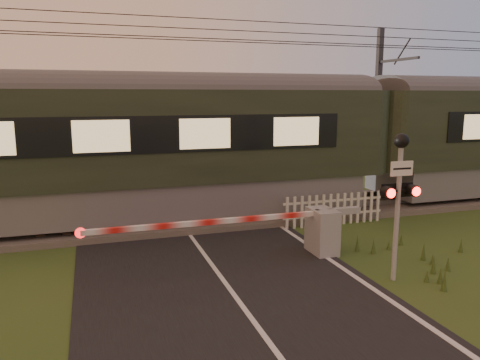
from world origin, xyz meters
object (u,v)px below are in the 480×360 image
object	(u,v)px
train	(366,139)
catenary_mast	(378,108)
picket_fence	(334,209)
boom_gate	(311,230)
crossing_signal	(399,181)

from	to	relation	value
train	catenary_mast	size ratio (longest dim) A/B	7.01
picket_fence	catenary_mast	distance (m)	6.52
boom_gate	catenary_mast	world-z (taller)	catenary_mast
boom_gate	catenary_mast	bearing A→B (deg)	46.42
boom_gate	picket_fence	world-z (taller)	boom_gate
train	catenary_mast	xyz separation A→B (m)	(1.91, 2.22, 0.97)
train	crossing_signal	size ratio (longest dim) A/B	14.56
train	catenary_mast	distance (m)	3.09
boom_gate	train	bearing A→B (deg)	44.99
train	boom_gate	bearing A→B (deg)	-135.01
crossing_signal	boom_gate	bearing A→B (deg)	115.16
train	picket_fence	xyz separation A→B (m)	(-2.24, -1.89, -1.91)
train	boom_gate	distance (m)	6.05
crossing_signal	catenary_mast	size ratio (longest dim) A/B	0.48
train	crossing_signal	distance (m)	6.87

